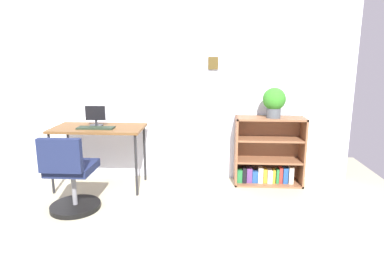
% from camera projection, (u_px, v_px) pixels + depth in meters
% --- Properties ---
extents(wall_back, '(5.20, 0.12, 2.50)m').
position_uv_depth(wall_back, '(147.00, 83.00, 4.24)').
color(wall_back, silver).
rests_on(wall_back, ground_plane).
extents(desk, '(1.08, 0.57, 0.76)m').
position_uv_depth(desk, '(99.00, 132.00, 3.96)').
color(desk, brown).
rests_on(desk, ground_plane).
extents(monitor, '(0.24, 0.16, 0.25)m').
position_uv_depth(monitor, '(96.00, 116.00, 3.98)').
color(monitor, '#262628').
rests_on(monitor, desk).
extents(keyboard, '(0.43, 0.15, 0.02)m').
position_uv_depth(keyboard, '(96.00, 128.00, 3.86)').
color(keyboard, '#1F2C1E').
rests_on(keyboard, desk).
extents(office_chair, '(0.52, 0.55, 0.83)m').
position_uv_depth(office_chair, '(71.00, 179.00, 3.37)').
color(office_chair, black).
rests_on(office_chair, ground_plane).
extents(bookshelf_low, '(0.84, 0.30, 0.86)m').
position_uv_depth(bookshelf_low, '(268.00, 155.00, 4.15)').
color(bookshelf_low, brown).
rests_on(bookshelf_low, ground_plane).
extents(potted_plant_on_shelf, '(0.27, 0.27, 0.36)m').
position_uv_depth(potted_plant_on_shelf, '(274.00, 101.00, 3.94)').
color(potted_plant_on_shelf, '#474C51').
rests_on(potted_plant_on_shelf, bookshelf_low).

